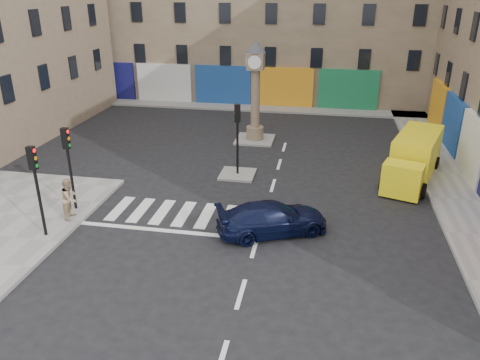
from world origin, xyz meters
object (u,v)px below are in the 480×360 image
(clock_pillar, at_px, (255,85))
(navy_sedan, at_px, (272,218))
(traffic_light_left_near, at_px, (36,177))
(traffic_light_left_far, at_px, (68,156))
(yellow_van, at_px, (414,158))
(traffic_light_island, at_px, (237,128))
(pedestrian_tan, at_px, (70,198))

(clock_pillar, height_order, navy_sedan, clock_pillar)
(traffic_light_left_near, height_order, traffic_light_left_far, same)
(clock_pillar, xyz_separation_m, yellow_van, (8.98, -4.64, -2.44))
(traffic_light_island, relative_size, pedestrian_tan, 2.08)
(traffic_light_left_far, relative_size, pedestrian_tan, 2.08)
(traffic_light_left_far, bearing_deg, yellow_van, 23.84)
(traffic_light_island, xyz_separation_m, navy_sedan, (2.52, -5.76, -1.94))
(traffic_light_island, height_order, pedestrian_tan, traffic_light_island)
(traffic_light_left_far, height_order, navy_sedan, traffic_light_left_far)
(traffic_light_left_near, distance_m, clock_pillar, 15.19)
(yellow_van, distance_m, pedestrian_tan, 16.79)
(traffic_light_left_near, bearing_deg, yellow_van, 30.92)
(pedestrian_tan, bearing_deg, traffic_light_left_far, 16.76)
(clock_pillar, bearing_deg, pedestrian_tan, -116.13)
(yellow_van, relative_size, pedestrian_tan, 3.61)
(navy_sedan, bearing_deg, pedestrian_tan, 68.17)
(pedestrian_tan, bearing_deg, clock_pillar, -29.05)
(traffic_light_left_near, relative_size, navy_sedan, 0.82)
(traffic_light_island, relative_size, yellow_van, 0.58)
(traffic_light_left_far, distance_m, navy_sedan, 9.04)
(pedestrian_tan, bearing_deg, navy_sedan, -89.70)
(navy_sedan, xyz_separation_m, pedestrian_tan, (-8.52, -0.48, 0.39))
(traffic_light_left_near, height_order, yellow_van, traffic_light_left_near)
(traffic_light_left_far, relative_size, traffic_light_island, 1.00)
(traffic_light_left_near, height_order, pedestrian_tan, traffic_light_left_near)
(traffic_light_left_far, distance_m, traffic_light_island, 8.30)
(traffic_light_left_far, xyz_separation_m, clock_pillar, (6.30, 11.40, 0.93))
(navy_sedan, distance_m, yellow_van, 9.62)
(traffic_light_left_near, height_order, traffic_light_island, traffic_light_left_near)
(navy_sedan, bearing_deg, yellow_van, -67.32)
(pedestrian_tan, bearing_deg, traffic_light_left_near, 166.20)
(traffic_light_island, bearing_deg, traffic_light_left_near, -128.93)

